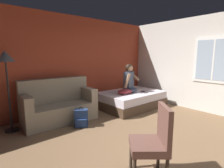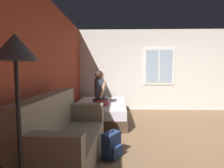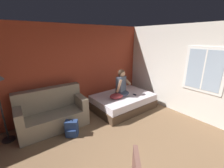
# 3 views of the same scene
# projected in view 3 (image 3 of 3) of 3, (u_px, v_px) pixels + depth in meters

# --- Properties ---
(wall_back_accent) EXTENTS (10.62, 0.16, 2.70)m
(wall_back_accent) POSITION_uv_depth(u_px,v_px,m) (65.00, 71.00, 4.51)
(wall_back_accent) COLOR #993823
(wall_back_accent) RESTS_ON ground
(wall_side_with_window) EXTENTS (0.19, 7.56, 2.70)m
(wall_side_with_window) POSITION_uv_depth(u_px,v_px,m) (221.00, 77.00, 3.82)
(wall_side_with_window) COLOR silver
(wall_side_with_window) RESTS_ON ground
(bed) EXTENTS (1.97, 1.36, 0.48)m
(bed) POSITION_uv_depth(u_px,v_px,m) (123.00, 102.00, 5.08)
(bed) COLOR #4C3828
(bed) RESTS_ON ground
(couch) EXTENTS (1.74, 0.91, 1.04)m
(couch) POSITION_uv_depth(u_px,v_px,m) (52.00, 113.00, 4.00)
(couch) COLOR gray
(couch) RESTS_ON ground
(person_seated) EXTENTS (0.63, 0.57, 0.88)m
(person_seated) POSITION_uv_depth(u_px,v_px,m) (122.00, 85.00, 4.86)
(person_seated) COLOR #383D51
(person_seated) RESTS_ON bed
(backpack) EXTENTS (0.35, 0.34, 0.46)m
(backpack) POSITION_uv_depth(u_px,v_px,m) (72.00, 129.00, 3.66)
(backpack) COLOR navy
(backpack) RESTS_ON ground
(throw_pillow) EXTENTS (0.48, 0.37, 0.14)m
(throw_pillow) POSITION_uv_depth(u_px,v_px,m) (117.00, 96.00, 4.73)
(throw_pillow) COLOR #993338
(throw_pillow) RESTS_ON bed
(cell_phone) EXTENTS (0.09, 0.15, 0.01)m
(cell_phone) POSITION_uv_depth(u_px,v_px,m) (135.00, 95.00, 5.02)
(cell_phone) COLOR black
(cell_phone) RESTS_ON bed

